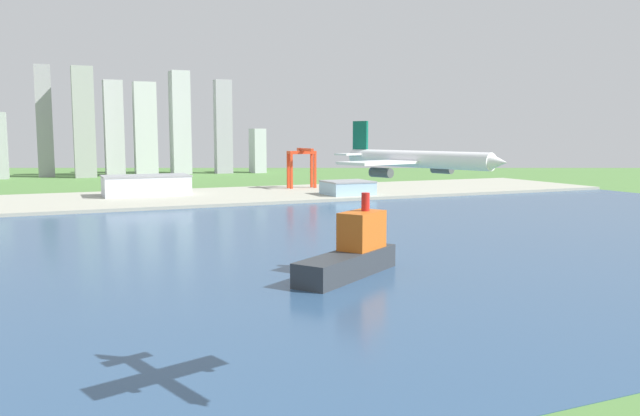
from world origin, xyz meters
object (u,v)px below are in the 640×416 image
at_px(container_barge, 352,253).
at_px(port_crane_red, 302,159).
at_px(airplane_landing, 415,160).
at_px(warehouse_main, 146,185).
at_px(warehouse_annex, 348,188).

bearing_deg(container_barge, port_crane_red, 70.83).
relative_size(airplane_landing, container_barge, 0.71).
xyz_separation_m(airplane_landing, container_barge, (40.60, 107.20, -39.28)).
relative_size(container_barge, warehouse_main, 0.75).
xyz_separation_m(airplane_landing, warehouse_annex, (169.90, 373.92, -39.53)).
bearing_deg(port_crane_red, container_barge, -109.17).
relative_size(airplane_landing, warehouse_main, 0.53).
distance_m(container_barge, warehouse_main, 326.69).
relative_size(port_crane_red, warehouse_annex, 0.98).
height_order(airplane_landing, container_barge, airplane_landing).
distance_m(airplane_landing, port_crane_red, 475.06).
height_order(container_barge, warehouse_annex, container_barge).
bearing_deg(port_crane_red, warehouse_main, -174.26).
distance_m(port_crane_red, warehouse_main, 145.98).
bearing_deg(airplane_landing, warehouse_main, 88.05).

